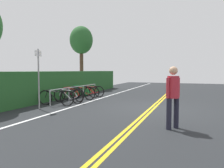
{
  "coord_description": "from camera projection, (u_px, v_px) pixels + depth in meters",
  "views": [
    {
      "loc": [
        -9.21,
        -1.58,
        1.61
      ],
      "look_at": [
        0.86,
        2.19,
        0.93
      ],
      "focal_mm": 34.53,
      "sensor_mm": 36.0,
      "label": 1
    }
  ],
  "objects": [
    {
      "name": "bicycle_5",
      "position": [
        92.0,
        91.0,
        13.44
      ],
      "size": [
        0.46,
        1.72,
        0.71
      ],
      "color": "black",
      "rests_on": "ground_plane"
    },
    {
      "name": "ground_plane",
      "position": [
        153.0,
        108.0,
        9.27
      ],
      "size": [
        38.75,
        13.26,
        0.05
      ],
      "primitive_type": "cube",
      "color": "#232628"
    },
    {
      "name": "bicycle_1",
      "position": [
        68.0,
        96.0,
        10.74
      ],
      "size": [
        0.46,
        1.8,
        0.73
      ],
      "color": "black",
      "rests_on": "ground_plane"
    },
    {
      "name": "centre_line_yellow_outer",
      "position": [
        151.0,
        108.0,
        9.29
      ],
      "size": [
        34.88,
        0.1,
        0.0
      ],
      "primitive_type": "cube",
      "color": "gold",
      "rests_on": "ground_plane"
    },
    {
      "name": "bicycle_3",
      "position": [
        82.0,
        93.0,
        12.11
      ],
      "size": [
        0.5,
        1.8,
        0.79
      ],
      "color": "black",
      "rests_on": "ground_plane"
    },
    {
      "name": "bike_lane_stripe_white",
      "position": [
        83.0,
        104.0,
        10.44
      ],
      "size": [
        34.88,
        0.12,
        0.0
      ],
      "primitive_type": "cube",
      "color": "white",
      "rests_on": "ground_plane"
    },
    {
      "name": "bicycle_0",
      "position": [
        56.0,
        98.0,
        9.99
      ],
      "size": [
        0.46,
        1.81,
        0.74
      ],
      "color": "black",
      "rests_on": "ground_plane"
    },
    {
      "name": "sign_post_near",
      "position": [
        39.0,
        74.0,
        8.86
      ],
      "size": [
        0.36,
        0.06,
        2.49
      ],
      "color": "gray",
      "rests_on": "ground_plane"
    },
    {
      "name": "centre_line_yellow_inner",
      "position": [
        154.0,
        108.0,
        9.24
      ],
      "size": [
        34.88,
        0.1,
        0.0
      ],
      "primitive_type": "cube",
      "color": "gold",
      "rests_on": "ground_plane"
    },
    {
      "name": "bike_rack",
      "position": [
        77.0,
        90.0,
        11.76
      ],
      "size": [
        4.76,
        0.05,
        0.75
      ],
      "color": "#9EA0A5",
      "rests_on": "ground_plane"
    },
    {
      "name": "bicycle_2",
      "position": [
        72.0,
        94.0,
        11.49
      ],
      "size": [
        0.59,
        1.7,
        0.74
      ],
      "color": "black",
      "rests_on": "ground_plane"
    },
    {
      "name": "tree_mid",
      "position": [
        81.0,
        41.0,
        18.78
      ],
      "size": [
        2.01,
        2.01,
        5.47
      ],
      "color": "#473323",
      "rests_on": "ground_plane"
    },
    {
      "name": "pedestrian",
      "position": [
        173.0,
        93.0,
        5.89
      ],
      "size": [
        0.4,
        0.34,
        1.72
      ],
      "color": "#1E1E2D",
      "rests_on": "ground_plane"
    },
    {
      "name": "hedge_backdrop",
      "position": [
        66.0,
        84.0,
        13.71
      ],
      "size": [
        13.71,
        1.34,
        1.56
      ],
      "primitive_type": "cube",
      "color": "#235626",
      "rests_on": "ground_plane"
    },
    {
      "name": "bicycle_4",
      "position": [
        85.0,
        92.0,
        12.92
      ],
      "size": [
        0.55,
        1.69,
        0.68
      ],
      "color": "black",
      "rests_on": "ground_plane"
    }
  ]
}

